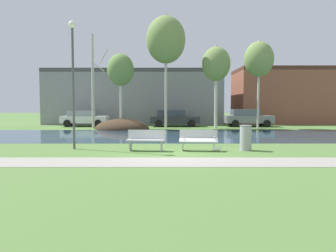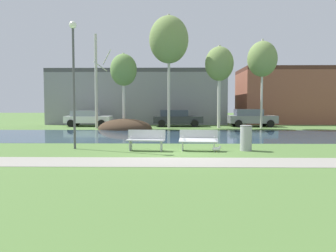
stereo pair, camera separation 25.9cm
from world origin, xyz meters
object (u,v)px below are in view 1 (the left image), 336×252
Objects in this scene: streetlamp at (73,64)px; parked_van_nearest_white at (84,118)px; bench_right at (199,140)px; bench_left at (146,140)px; trash_bin at (246,137)px; seagull at (217,149)px; parked_sedan_second_dark at (174,118)px; parked_hatch_third_grey at (248,117)px.

parked_van_nearest_white is at bearing 102.66° from streetlamp.
bench_right is at bearing -61.04° from parked_van_nearest_white.
streetlamp is at bearing 170.68° from bench_left.
bench_right is 1.53× the size of trash_bin.
bench_left is 1.53× the size of trash_bin.
parked_van_nearest_white is at bearing 120.38° from seagull.
parked_sedan_second_dark is 6.60m from parked_hatch_third_grey.
parked_sedan_second_dark is at bearing 95.17° from seagull.
bench_left is 4.53m from streetlamp.
streetlamp reaches higher than parked_van_nearest_white.
parked_sedan_second_dark is at bearing 73.41° from streetlamp.
streetlamp is 19.20m from parked_hatch_third_grey.
parked_sedan_second_dark reaches higher than seagull.
parked_hatch_third_grey is at bearing -0.47° from parked_van_nearest_white.
trash_bin is 1.41m from seagull.
parked_hatch_third_grey is (5.13, 16.19, 0.68)m from seagull.
parked_hatch_third_grey reaches higher than parked_van_nearest_white.
trash_bin is at bearing 2.23° from bench_right.
parked_hatch_third_grey is (6.60, -0.15, 0.03)m from parked_sedan_second_dark.
trash_bin is 0.25× the size of parked_sedan_second_dark.
bench_left is 0.30× the size of streetlamp.
seagull is at bearing -25.19° from bench_right.
bench_right is 0.40× the size of parked_van_nearest_white.
seagull is at bearing -84.83° from parked_sedan_second_dark.
parked_hatch_third_grey is (8.05, 15.85, 0.34)m from bench_left.
trash_bin is 16.23m from parked_hatch_third_grey.
bench_right reaches higher than seagull.
trash_bin is at bearing -3.43° from streetlamp.
parked_van_nearest_white is (-10.84, 15.89, 0.20)m from trash_bin.
bench_right is 6.27m from streetlamp.
parked_van_nearest_white is (-8.84, 15.97, 0.28)m from bench_right.
parked_van_nearest_white is (-6.64, 15.97, 0.28)m from bench_left.
bench_right is 16.89m from parked_hatch_third_grey.
streetlamp is 1.35× the size of parked_van_nearest_white.
parked_sedan_second_dark reaches higher than trash_bin.
parked_hatch_third_grey is at bearing 76.30° from trash_bin.
parked_sedan_second_dark reaches higher than bench_left.
parked_hatch_third_grey is at bearing 63.08° from bench_left.
streetlamp reaches higher than seagull.
bench_left is 4.20m from trash_bin.
parked_sedan_second_dark reaches higher than parked_van_nearest_white.
bench_left is 0.40× the size of parked_van_nearest_white.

